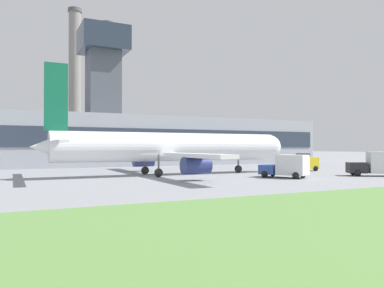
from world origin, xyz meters
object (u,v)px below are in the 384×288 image
(ground_crew_person, at_px, (300,167))
(fuel_truck, at_px, (287,166))
(pushback_tug, at_px, (303,163))
(baggage_truck, at_px, (378,164))
(airplane, at_px, (170,148))

(ground_crew_person, bearing_deg, fuel_truck, -143.42)
(pushback_tug, relative_size, baggage_truck, 0.74)
(pushback_tug, height_order, ground_crew_person, pushback_tug)
(pushback_tug, distance_m, baggage_truck, 10.25)
(pushback_tug, relative_size, ground_crew_person, 2.40)
(baggage_truck, relative_size, ground_crew_person, 3.26)
(pushback_tug, relative_size, fuel_truck, 0.78)
(airplane, distance_m, ground_crew_person, 15.23)
(baggage_truck, height_order, fuel_truck, baggage_truck)
(fuel_truck, relative_size, ground_crew_person, 3.09)
(pushback_tug, bearing_deg, ground_crew_person, -135.71)
(fuel_truck, bearing_deg, pushback_tug, 40.36)
(airplane, xyz_separation_m, baggage_truck, (19.64, -10.99, -1.80))
(airplane, relative_size, pushback_tug, 7.36)
(airplane, xyz_separation_m, ground_crew_person, (14.25, -4.92, -2.22))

